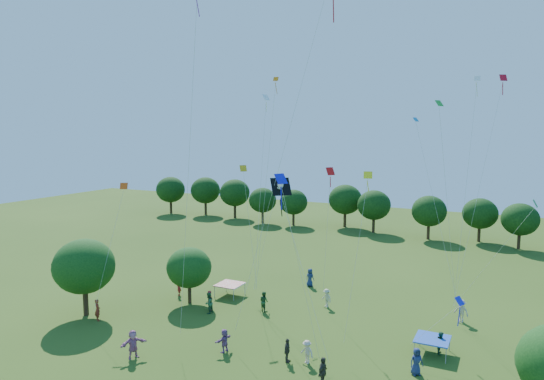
{
  "coord_description": "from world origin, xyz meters",
  "views": [
    {
      "loc": [
        14.2,
        -14.51,
        14.88
      ],
      "look_at": [
        0.0,
        14.0,
        11.0
      ],
      "focal_mm": 32.0,
      "sensor_mm": 36.0,
      "label": 1
    }
  ],
  "objects": [
    {
      "name": "near_tree_west",
      "position": [
        -16.22,
        12.65,
        4.08
      ],
      "size": [
        4.89,
        4.89,
        6.29
      ],
      "color": "#422B19",
      "rests_on": "ground"
    },
    {
      "name": "near_tree_north",
      "position": [
        -10.39,
        18.76,
        3.16
      ],
      "size": [
        3.88,
        3.88,
        4.91
      ],
      "color": "#422B19",
      "rests_on": "ground"
    },
    {
      "name": "treeline",
      "position": [
        -1.73,
        55.43,
        4.09
      ],
      "size": [
        88.01,
        8.77,
        6.77
      ],
      "color": "#422B19",
      "rests_on": "ground"
    },
    {
      "name": "tent_red_stripe",
      "position": [
        -8.24,
        21.92,
        1.04
      ],
      "size": [
        2.2,
        2.2,
        1.1
      ],
      "color": "red",
      "rests_on": "ground"
    },
    {
      "name": "tent_blue",
      "position": [
        10.01,
        18.01,
        1.04
      ],
      "size": [
        2.2,
        2.2,
        1.1
      ],
      "color": "#1B48AF",
      "rests_on": "ground"
    },
    {
      "name": "crowd_person_0",
      "position": [
        9.57,
        14.68,
        0.85
      ],
      "size": [
        0.94,
        0.87,
        1.69
      ],
      "primitive_type": "imported",
      "rotation": [
        0.0,
        0.0,
        0.66
      ],
      "color": "navy",
      "rests_on": "ground"
    },
    {
      "name": "crowd_person_1",
      "position": [
        -14.51,
        12.24,
        0.87
      ],
      "size": [
        0.77,
        0.66,
        1.74
      ],
      "primitive_type": "imported",
      "rotation": [
        0.0,
        0.0,
        2.68
      ],
      "color": "maroon",
      "rests_on": "ground"
    },
    {
      "name": "crowd_person_2",
      "position": [
        -3.7,
        19.93,
        0.83
      ],
      "size": [
        0.93,
        0.74,
        1.66
      ],
      "primitive_type": "imported",
      "rotation": [
        0.0,
        0.0,
        2.72
      ],
      "color": "#204C25",
      "rests_on": "ground"
    },
    {
      "name": "crowd_person_3",
      "position": [
        0.64,
        23.13,
        0.79
      ],
      "size": [
        1.13,
        0.87,
        1.57
      ],
      "primitive_type": "imported",
      "rotation": [
        0.0,
        0.0,
        5.82
      ],
      "color": "#BBB895",
      "rests_on": "ground"
    },
    {
      "name": "crowd_person_4",
      "position": [
        4.95,
        10.69,
        0.92
      ],
      "size": [
        0.54,
        1.1,
        1.84
      ],
      "primitive_type": "imported",
      "rotation": [
        0.0,
        0.0,
        1.52
      ],
      "color": "#3E3931",
      "rests_on": "ground"
    },
    {
      "name": "crowd_person_5",
      "position": [
        -2.63,
        12.05,
        0.8
      ],
      "size": [
        0.81,
        1.57,
        1.6
      ],
      "primitive_type": "imported",
      "rotation": [
        0.0,
        0.0,
        4.52
      ],
      "color": "#8B5490",
      "rests_on": "ground"
    },
    {
      "name": "crowd_person_6",
      "position": [
        -2.7,
        27.63,
        0.87
      ],
      "size": [
        0.92,
        0.58,
        1.74
      ],
      "primitive_type": "imported",
      "rotation": [
        0.0,
        0.0,
        3.0
      ],
      "color": "navy",
      "rests_on": "ground"
    },
    {
      "name": "crowd_person_7",
      "position": [
        -7.82,
        18.12,
        0.83
      ],
      "size": [
        0.67,
        0.74,
        1.67
      ],
      "primitive_type": "imported",
      "rotation": [
        0.0,
        0.0,
        2.14
      ],
      "color": "maroon",
      "rests_on": "ground"
    },
    {
      "name": "crowd_person_8",
      "position": [
        -7.53,
        17.45,
        0.87
      ],
      "size": [
        0.48,
        0.87,
        1.75
      ],
      "primitive_type": "imported",
      "rotation": [
        0.0,
        0.0,
        4.7
      ],
      "color": "#265837",
      "rests_on": "ground"
    },
    {
      "name": "crowd_person_9",
      "position": [
        2.99,
        13.04,
        0.77
      ],
      "size": [
        1.09,
        0.74,
        1.53
      ],
      "primitive_type": "imported",
      "rotation": [
        0.0,
        0.0,
        5.97
      ],
      "color": "beige",
      "rests_on": "ground"
    },
    {
      "name": "crowd_person_10",
      "position": [
        1.78,
        12.63,
        0.78
      ],
      "size": [
        0.51,
        0.96,
        1.56
      ],
      "primitive_type": "imported",
      "rotation": [
        0.0,
        0.0,
        1.68
      ],
      "color": "#3A362E",
      "rests_on": "ground"
    },
    {
      "name": "crowd_person_11",
      "position": [
        -7.55,
        8.63,
        0.95
      ],
      "size": [
        1.44,
        1.86,
        1.9
      ],
      "primitive_type": "imported",
      "rotation": [
        0.0,
        0.0,
        1.05
      ],
      "color": "#AF6694",
      "rests_on": "ground"
    },
    {
      "name": "crowd_person_12",
      "position": [
        -14.93,
        25.91,
        0.76
      ],
      "size": [
        0.67,
        0.85,
        1.52
      ],
      "primitive_type": "imported",
      "rotation": [
        0.0,
        0.0,
        4.3
      ],
      "color": "navy",
      "rests_on": "ground"
    },
    {
      "name": "crowd_person_13",
      "position": [
        -12.4,
        19.87,
        0.8
      ],
      "size": [
        0.69,
        0.69,
        1.59
      ],
      "primitive_type": "imported",
      "rotation": [
        0.0,
        0.0,
        5.49
      ],
      "color": "maroon",
      "rests_on": "ground"
    },
    {
      "name": "crowd_person_14",
      "position": [
        10.53,
        18.34,
        0.76
      ],
      "size": [
        0.51,
        0.8,
        1.51
      ],
      "primitive_type": "imported",
      "rotation": [
        0.0,
        0.0,
        1.72
      ],
      "color": "#265937",
      "rests_on": "ground"
    },
    {
      "name": "crowd_person_15",
      "position": [
        11.22,
        24.72,
        0.91
      ],
      "size": [
        1.3,
        0.94,
        1.82
      ],
      "primitive_type": "imported",
      "rotation": [
        0.0,
        0.0,
        5.89
      ],
      "color": "#BDAB97",
      "rests_on": "ground"
    },
    {
      "name": "pirate_kite",
      "position": [
        0.84,
        13.65,
        11.19
      ],
      "size": [
        5.05,
        3.16,
        10.55
      ],
      "color": "black"
    },
    {
      "name": "red_high_kite",
      "position": [
        2.97,
        13.95,
        20.66
      ],
      "size": [
        6.67,
        1.72,
        23.95
      ],
      "color": "red"
    },
    {
      "name": "small_kite_0",
      "position": [
        1.14,
        22.05,
        10.36
      ],
      "size": [
        1.06,
        1.06,
        10.71
      ],
      "color": "red"
    },
    {
      "name": "small_kite_1",
      "position": [
        -14.05,
        14.6,
        9.03
      ],
      "size": [
        0.89,
        4.51,
        9.38
      ],
      "color": "#FB4A0D"
    },
    {
      "name": "small_kite_2",
      "position": [
        5.69,
        16.0,
        10.2
      ],
      "size": [
        1.09,
        2.35,
        10.97
      ],
      "color": "yellow"
    },
    {
      "name": "small_kite_3",
      "position": [
        9.75,
        21.82,
        13.16
      ],
      "size": [
        1.75,
        3.43,
        15.72
      ],
      "color": "#1B9826"
    },
    {
      "name": "small_kite_4",
      "position": [
        3.47,
        8.82,
        10.72
      ],
      "size": [
        1.47,
        3.44,
        11.35
      ],
      "color": "#1615DB"
    },
    {
      "name": "small_kite_5",
      "position": [
        -3.46,
        10.08,
        17.16
      ],
      "size": [
        2.77,
        1.13,
        21.83
      ],
      "color": "purple"
    },
    {
      "name": "small_kite_6",
      "position": [
        11.17,
        26.69,
        14.44
      ],
      "size": [
        0.94,
        3.25,
        17.9
      ],
      "color": "white"
    },
    {
      "name": "small_kite_7",
      "position": [
        8.03,
        26.11,
        11.69
      ],
      "size": [
        4.36,
        2.4,
        14.7
      ],
      "color": "#0C80C2"
    },
    {
      "name": "small_kite_8",
      "position": [
        12.62,
        28.43,
        15.28
      ],
      "size": [
        2.85,
        5.31,
        18.13
      ],
      "color": "red"
    },
    {
      "name": "small_kite_9",
      "position": [
        -3.44,
        20.51,
        13.82
      ],
      "size": [
        2.43,
        0.79,
        17.82
      ],
      "color": "orange"
    },
    {
      "name": "small_kite_10",
      "position": [
        -6.15,
        21.25,
        10.04
      ],
      "size": [
        1.51,
        0.64,
        10.7
      ],
      "color": "gold"
    },
    {
      "name": "small_kite_11",
      "position": [
        14.68,
        20.59,
        8.64
      ],
      "size": [
        5.15,
        4.72,
        9.31
      ],
      "color": "#157822"
    },
    {
      "name": "small_kite_12",
      "position": [
        11.45,
        17.73,
        3.65
      ],
      "size": [
        2.96,
        2.2,
        2.95
      ],
      "color": "#171CE9"
    },
    {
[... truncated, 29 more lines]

